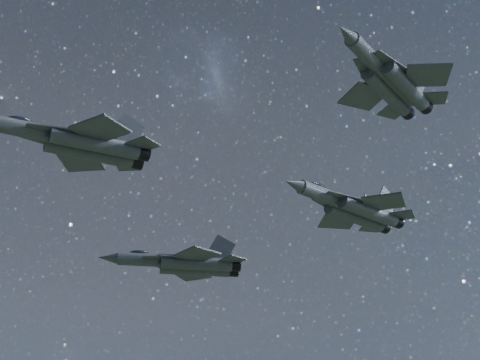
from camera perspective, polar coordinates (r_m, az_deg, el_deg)
jet_lead at (r=78.08m, az=-11.47°, el=2.65°), size 18.18×12.68×4.57m
jet_left at (r=100.01m, az=-4.00°, el=-5.94°), size 18.00×11.83×4.63m
jet_right at (r=71.94m, az=10.60°, el=7.00°), size 15.54×10.24×3.98m
jet_slot at (r=89.85m, az=8.05°, el=-2.00°), size 17.87×12.45×4.49m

